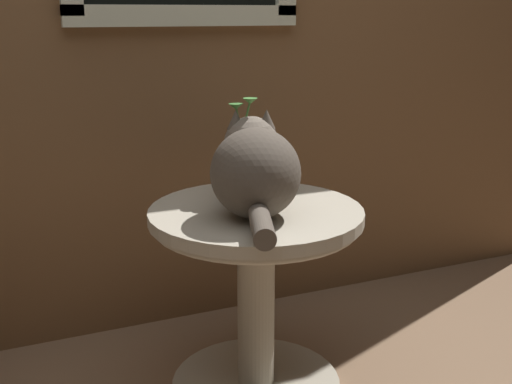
{
  "coord_description": "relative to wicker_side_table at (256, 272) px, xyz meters",
  "views": [
    {
      "loc": [
        -0.45,
        -1.44,
        1.14
      ],
      "look_at": [
        0.24,
        0.17,
        0.64
      ],
      "focal_mm": 44.39,
      "sensor_mm": 36.0,
      "label": 1
    }
  ],
  "objects": [
    {
      "name": "wicker_side_table",
      "position": [
        0.0,
        0.0,
        0.0
      ],
      "size": [
        0.62,
        0.62,
        0.59
      ],
      "color": "#B2A893",
      "rests_on": "ground_plane"
    },
    {
      "name": "cat",
      "position": [
        -0.02,
        -0.04,
        0.33
      ],
      "size": [
        0.33,
        0.57,
        0.27
      ],
      "color": "brown",
      "rests_on": "wicker_side_table"
    },
    {
      "name": "pewter_vase_with_ivy",
      "position": [
        0.01,
        0.13,
        0.29
      ],
      "size": [
        0.13,
        0.13,
        0.3
      ],
      "color": "#99999E",
      "rests_on": "wicker_side_table"
    }
  ]
}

